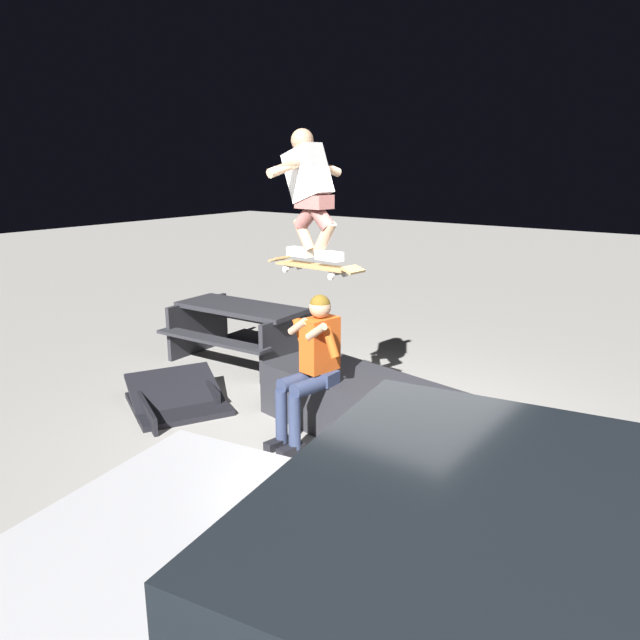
% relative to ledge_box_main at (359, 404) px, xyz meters
% --- Properties ---
extents(ground_plane, '(40.00, 40.00, 0.00)m').
position_rel_ledge_box_main_xyz_m(ground_plane, '(-0.24, 0.14, -0.27)').
color(ground_plane, gray).
extents(ledge_box_main, '(2.15, 1.16, 0.55)m').
position_rel_ledge_box_main_xyz_m(ledge_box_main, '(0.00, 0.00, 0.00)').
color(ledge_box_main, '#28282D').
rests_on(ledge_box_main, ground).
extents(person_sitting_on_ledge, '(0.60, 0.78, 1.38)m').
position_rel_ledge_box_main_xyz_m(person_sitting_on_ledge, '(0.25, 0.44, 0.51)').
color(person_sitting_on_ledge, '#2D3856').
rests_on(person_sitting_on_ledge, ground).
extents(skateboard, '(1.04, 0.31, 0.13)m').
position_rel_ledge_box_main_xyz_m(skateboard, '(0.32, 0.29, 1.35)').
color(skateboard, '#AD8451').
extents(skater_airborne, '(0.63, 0.89, 1.12)m').
position_rel_ledge_box_main_xyz_m(skater_airborne, '(0.38, 0.28, 2.04)').
color(skater_airborne, white).
extents(kicker_ramp, '(1.33, 1.29, 0.38)m').
position_rel_ledge_box_main_xyz_m(kicker_ramp, '(1.88, 0.64, -0.21)').
color(kicker_ramp, black).
rests_on(kicker_ramp, ground).
extents(picnic_table_back, '(1.76, 1.42, 0.75)m').
position_rel_ledge_box_main_xyz_m(picnic_table_back, '(2.40, -0.89, 0.23)').
color(picnic_table_back, '#28282D').
rests_on(picnic_table_back, ground).
extents(trash_bin, '(0.56, 0.56, 0.82)m').
position_rel_ledge_box_main_xyz_m(trash_bin, '(-2.30, 1.21, 0.14)').
color(trash_bin, navy).
rests_on(trash_bin, ground).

